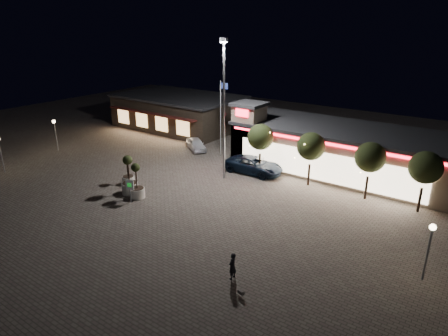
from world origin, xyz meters
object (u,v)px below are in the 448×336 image
Objects in this scene: white_sedan at (196,144)px; planter_mid at (129,182)px; pickup_truck at (254,165)px; valet_sign at (130,187)px; pedestrian at (232,266)px; planter_left at (128,175)px.

planter_mid reaches higher than white_sedan.
pickup_truck is at bearing -70.78° from white_sedan.
white_sedan is 1.16× the size of planter_mid.
planter_mid is at bearing 139.76° from valet_sign.
white_sedan is 2.00× the size of valet_sign.
white_sedan is 24.09m from pedestrian.
planter_left is 4.03m from valet_sign.
valet_sign is at bearing -40.24° from planter_mid.
white_sedan is at bearing 97.40° from planter_left.
white_sedan is (-9.06, 2.40, -0.12)m from pickup_truck.
pedestrian is at bearing -19.22° from planter_mid.
planter_left is at bearing 138.00° from pickup_truck.
pedestrian is 16.48m from planter_left.
planter_left is (1.46, -11.23, 0.16)m from white_sedan.
pickup_truck is at bearing 59.41° from planter_mid.
planter_left is at bearing 141.90° from planter_mid.
planter_mid is 1.72× the size of valet_sign.
valet_sign is (3.10, -2.52, 0.54)m from planter_left.
pickup_truck is 9.37m from white_sedan.
pedestrian is (16.78, -17.28, 0.14)m from white_sedan.
valet_sign is (1.47, -1.25, 0.32)m from planter_mid.
pedestrian is (7.73, -14.88, 0.02)m from pickup_truck.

